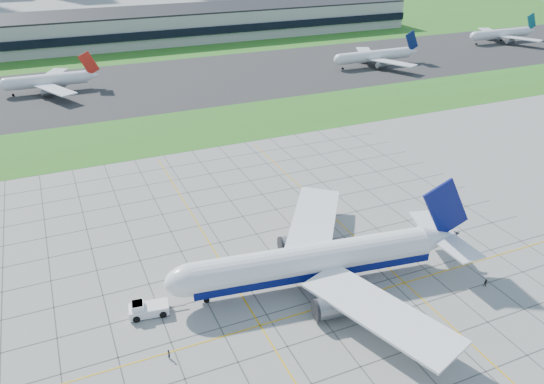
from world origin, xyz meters
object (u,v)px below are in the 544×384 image
object	(u,v)px
crew_near	(169,354)
distant_jet_2	(375,56)
pushback_tug	(147,309)
crew_far	(486,283)
airliner	(315,261)
distant_jet_1	(49,80)
distant_jet_3	(502,34)

from	to	relation	value
crew_near	distant_jet_2	distance (m)	187.87
pushback_tug	crew_far	bearing A→B (deg)	-8.55
crew_far	distant_jet_2	bearing A→B (deg)	97.31
airliner	crew_far	size ratio (longest dim) A/B	36.14
crew_far	distant_jet_1	xyz separation A→B (m)	(-63.17, 158.48, 3.71)
pushback_tug	distant_jet_3	world-z (taller)	distant_jet_3
crew_near	distant_jet_3	bearing A→B (deg)	-45.95
distant_jet_1	distant_jet_3	distance (m)	225.51
crew_far	distant_jet_2	distance (m)	160.67
crew_far	airliner	bearing A→B (deg)	-171.76
pushback_tug	crew_far	world-z (taller)	pushback_tug
crew_near	distant_jet_1	bearing A→B (deg)	11.48
pushback_tug	distant_jet_1	world-z (taller)	distant_jet_1
distant_jet_3	distant_jet_1	bearing A→B (deg)	-179.47
airliner	crew_near	size ratio (longest dim) A/B	34.51
pushback_tug	distant_jet_2	distance (m)	180.44
crew_near	distant_jet_3	xyz separation A→B (m)	(217.75, 155.14, 3.67)
airliner	crew_far	distance (m)	30.48
airliner	distant_jet_2	world-z (taller)	airliner
crew_near	crew_far	size ratio (longest dim) A/B	1.05
distant_jet_2	distant_jet_3	xyz separation A→B (m)	(90.71, 16.78, 0.00)
crew_far	distant_jet_1	size ratio (longest dim) A/B	0.04
pushback_tug	distant_jet_3	bearing A→B (deg)	41.22
distant_jet_3	pushback_tug	bearing A→B (deg)	-146.64
crew_far	distant_jet_2	size ratio (longest dim) A/B	0.04
crew_near	distant_jet_2	bearing A→B (deg)	-33.97
pushback_tug	distant_jet_3	size ratio (longest dim) A/B	0.22
airliner	distant_jet_3	bearing A→B (deg)	45.75
pushback_tug	distant_jet_3	distance (m)	261.83
distant_jet_1	pushback_tug	bearing A→B (deg)	-87.25
crew_far	distant_jet_3	world-z (taller)	distant_jet_3
airliner	distant_jet_2	bearing A→B (deg)	60.76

